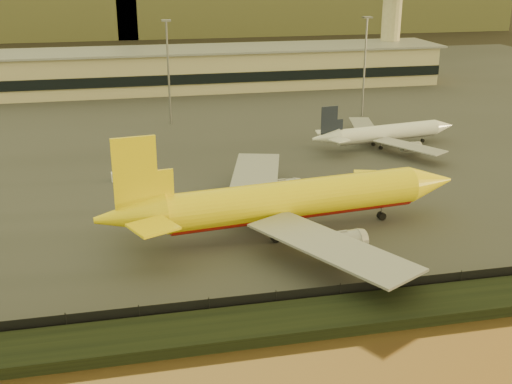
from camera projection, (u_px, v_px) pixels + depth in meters
ground at (295, 258)px, 89.49m from camera, size 900.00×900.00×0.00m
embankment at (335, 316)px, 73.65m from camera, size 320.00×7.00×1.40m
tarmac at (202, 109)px, 176.61m from camera, size 320.00×220.00×0.20m
perimeter_fence at (324, 295)px, 77.11m from camera, size 300.00×0.05×2.20m
terminal_building at (142, 71)px, 199.62m from camera, size 202.00×25.00×12.60m
control_tower at (392, 14)px, 216.25m from camera, size 11.20×11.20×35.50m
apron_light_masts at (273, 61)px, 155.90m from camera, size 152.20×12.20×25.40m
dhl_cargo_jet at (288, 201)px, 95.52m from camera, size 56.87×55.34×16.98m
white_narrowbody_jet at (385, 133)px, 140.46m from camera, size 35.44×34.22×10.20m
gse_vehicle_yellow at (365, 176)px, 119.39m from camera, size 4.57×3.02×1.89m
gse_vehicle_white at (121, 176)px, 119.77m from camera, size 3.61×1.72×1.60m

